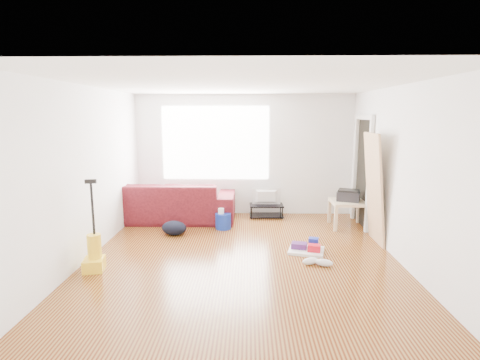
{
  "coord_description": "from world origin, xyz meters",
  "views": [
    {
      "loc": [
        0.09,
        -5.28,
        2.09
      ],
      "look_at": [
        -0.05,
        0.6,
        1.05
      ],
      "focal_mm": 28.0,
      "sensor_mm": 36.0,
      "label": 1
    }
  ],
  "objects_px": {
    "sofa": "(168,220)",
    "tv_stand": "(266,210)",
    "bucket": "(223,229)",
    "side_table": "(348,205)",
    "vacuum": "(94,254)",
    "cleaning_tray": "(307,248)",
    "backpack": "(174,234)"
  },
  "relations": [
    {
      "from": "bucket",
      "to": "vacuum",
      "type": "relative_size",
      "value": 0.23
    },
    {
      "from": "sofa",
      "to": "vacuum",
      "type": "relative_size",
      "value": 2.14
    },
    {
      "from": "sofa",
      "to": "side_table",
      "type": "bearing_deg",
      "value": 173.6
    },
    {
      "from": "tv_stand",
      "to": "vacuum",
      "type": "xyz_separation_m",
      "value": [
        -2.46,
        -2.73,
        0.09
      ]
    },
    {
      "from": "bucket",
      "to": "cleaning_tray",
      "type": "xyz_separation_m",
      "value": [
        1.37,
        -1.15,
        0.06
      ]
    },
    {
      "from": "bucket",
      "to": "cleaning_tray",
      "type": "bearing_deg",
      "value": -39.98
    },
    {
      "from": "bucket",
      "to": "backpack",
      "type": "height_order",
      "value": "bucket"
    },
    {
      "from": "sofa",
      "to": "backpack",
      "type": "distance_m",
      "value": 0.98
    },
    {
      "from": "vacuum",
      "to": "tv_stand",
      "type": "bearing_deg",
      "value": 37.09
    },
    {
      "from": "tv_stand",
      "to": "cleaning_tray",
      "type": "xyz_separation_m",
      "value": [
        0.54,
        -1.99,
        -0.08
      ]
    },
    {
      "from": "cleaning_tray",
      "to": "backpack",
      "type": "distance_m",
      "value": 2.35
    },
    {
      "from": "side_table",
      "to": "backpack",
      "type": "xyz_separation_m",
      "value": [
        -3.17,
        -0.54,
        -0.42
      ]
    },
    {
      "from": "cleaning_tray",
      "to": "sofa",
      "type": "bearing_deg",
      "value": 145.78
    },
    {
      "from": "tv_stand",
      "to": "bucket",
      "type": "height_order",
      "value": "tv_stand"
    },
    {
      "from": "sofa",
      "to": "tv_stand",
      "type": "xyz_separation_m",
      "value": [
        1.98,
        0.27,
        0.14
      ]
    },
    {
      "from": "sofa",
      "to": "bucket",
      "type": "distance_m",
      "value": 1.28
    },
    {
      "from": "side_table",
      "to": "vacuum",
      "type": "height_order",
      "value": "vacuum"
    },
    {
      "from": "tv_stand",
      "to": "vacuum",
      "type": "distance_m",
      "value": 3.68
    },
    {
      "from": "side_table",
      "to": "backpack",
      "type": "relative_size",
      "value": 1.4
    },
    {
      "from": "sofa",
      "to": "vacuum",
      "type": "bearing_deg",
      "value": 79.09
    },
    {
      "from": "side_table",
      "to": "backpack",
      "type": "bearing_deg",
      "value": -170.26
    },
    {
      "from": "backpack",
      "to": "vacuum",
      "type": "distance_m",
      "value": 1.73
    },
    {
      "from": "side_table",
      "to": "bucket",
      "type": "relative_size",
      "value": 2.13
    },
    {
      "from": "sofa",
      "to": "tv_stand",
      "type": "relative_size",
      "value": 3.83
    },
    {
      "from": "vacuum",
      "to": "cleaning_tray",
      "type": "bearing_deg",
      "value": 3.07
    },
    {
      "from": "side_table",
      "to": "vacuum",
      "type": "bearing_deg",
      "value": -152.3
    },
    {
      "from": "tv_stand",
      "to": "bucket",
      "type": "distance_m",
      "value": 1.19
    },
    {
      "from": "sofa",
      "to": "backpack",
      "type": "xyz_separation_m",
      "value": [
        0.31,
        -0.93,
        0.0
      ]
    },
    {
      "from": "sofa",
      "to": "bucket",
      "type": "bearing_deg",
      "value": 153.87
    },
    {
      "from": "sofa",
      "to": "cleaning_tray",
      "type": "height_order",
      "value": "sofa"
    },
    {
      "from": "tv_stand",
      "to": "backpack",
      "type": "height_order",
      "value": "tv_stand"
    },
    {
      "from": "backpack",
      "to": "sofa",
      "type": "bearing_deg",
      "value": 125.62
    }
  ]
}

